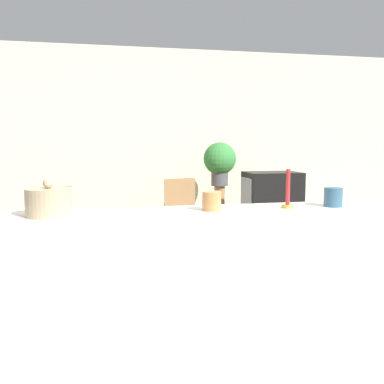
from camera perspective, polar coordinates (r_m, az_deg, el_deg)
The scene contains 13 objects.
ground_plane at distance 3.08m, azimuth 0.01°, elevation -20.23°, with size 14.00×14.00×0.00m, color #756656.
wall_back at distance 6.14m, azimuth -6.63°, elevation 6.21°, with size 9.00×0.06×2.70m.
couch at distance 4.07m, azimuth -13.41°, elevation -8.95°, with size 0.94×2.09×0.91m.
tv_stand at distance 5.31m, azimuth 10.50°, elevation -6.04°, with size 0.76×0.48×0.47m.
television at distance 5.22m, azimuth 10.56°, elevation -0.48°, with size 0.65×0.45×0.57m.
wooden_chair at distance 5.39m, azimuth -1.40°, elevation -2.69°, with size 0.44×0.44×0.93m.
plant_stand at distance 5.77m, azimuth 3.67°, elevation -3.18°, with size 0.14×0.14×0.82m.
potted_plant at distance 5.69m, azimuth 3.72°, elevation 4.19°, with size 0.43×0.43×0.58m.
foreground_counter at distance 2.50m, azimuth 2.04°, elevation -14.08°, with size 2.49×0.44×1.02m.
decorative_bowl at distance 2.31m, azimuth -18.59°, elevation -1.27°, with size 0.23×0.23×0.19m.
candle_jar at distance 2.37m, azimuth 2.63°, elevation -1.22°, with size 0.11×0.11×0.11m.
candlestick at distance 2.51m, azimuth 12.65°, elevation -0.49°, with size 0.07×0.07×0.22m.
coffee_tin at distance 2.65m, azimuth 18.30°, elevation -0.66°, with size 0.11×0.11×0.11m.
Camera 1 is at (-0.57, -2.69, 1.39)m, focal length 40.00 mm.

